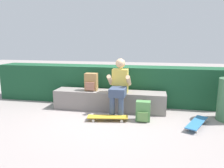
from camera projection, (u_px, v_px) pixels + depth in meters
The scene contains 8 objects.
ground_plane at pixel (106, 115), 4.57m from camera, with size 24.00×24.00×0.00m, color gray.
bench_main at pixel (109, 100), 4.87m from camera, with size 2.54×0.47×0.44m.
person_skater at pixel (119, 85), 4.53m from camera, with size 0.49×0.62×1.19m.
skateboard_near_person at pixel (108, 117), 4.20m from camera, with size 0.82×0.32×0.09m.
skateboard_beside_bench at pixel (197, 123), 3.92m from camera, with size 0.52×0.81×0.09m.
backpack_on_bench at pixel (91, 82), 4.86m from camera, with size 0.28×0.23×0.40m.
backpack_on_ground at pixel (143, 111), 4.18m from camera, with size 0.28×0.23×0.40m.
hedge_row at pixel (107, 84), 5.50m from camera, with size 5.77×0.65×0.94m.
Camera 1 is at (0.98, -4.24, 1.55)m, focal length 34.00 mm.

